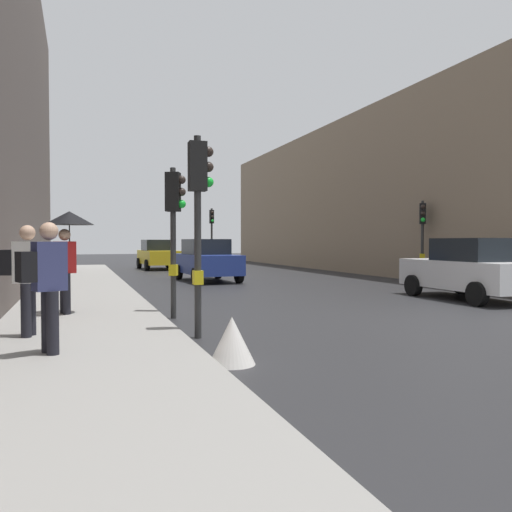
% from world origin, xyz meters
% --- Properties ---
extents(ground_plane, '(120.00, 120.00, 0.00)m').
position_xyz_m(ground_plane, '(0.00, 0.00, 0.00)').
color(ground_plane, '#28282B').
extents(sidewalk_kerb, '(3.08, 40.00, 0.16)m').
position_xyz_m(sidewalk_kerb, '(-7.46, 6.00, 0.08)').
color(sidewalk_kerb, gray).
rests_on(sidewalk_kerb, ground).
extents(building_facade_right, '(12.00, 34.23, 8.32)m').
position_xyz_m(building_facade_right, '(11.92, 17.20, 4.16)').
color(building_facade_right, gray).
rests_on(building_facade_right, ground).
extents(traffic_light_near_left, '(0.43, 0.25, 3.47)m').
position_xyz_m(traffic_light_near_left, '(-5.60, 0.15, 2.40)').
color(traffic_light_near_left, '#2D2D2D').
rests_on(traffic_light_near_left, ground).
extents(traffic_light_near_right, '(0.45, 0.34, 3.25)m').
position_xyz_m(traffic_light_near_right, '(-5.60, 2.54, 2.25)').
color(traffic_light_near_right, '#2D2D2D').
rests_on(traffic_light_near_right, ground).
extents(traffic_light_far_median, '(0.24, 0.43, 3.72)m').
position_xyz_m(traffic_light_far_median, '(0.34, 22.65, 2.57)').
color(traffic_light_far_median, '#2D2D2D').
rests_on(traffic_light_far_median, ground).
extents(traffic_light_mid_street, '(0.37, 0.44, 3.31)m').
position_xyz_m(traffic_light_mid_street, '(5.61, 8.88, 2.28)').
color(traffic_light_mid_street, '#2D2D2D').
rests_on(traffic_light_mid_street, ground).
extents(car_yellow_taxi, '(2.20, 4.29, 1.76)m').
position_xyz_m(car_yellow_taxi, '(-3.05, 22.31, 0.88)').
color(car_yellow_taxi, yellow).
rests_on(car_yellow_taxi, ground).
extents(car_blue_van, '(2.22, 4.30, 1.76)m').
position_xyz_m(car_blue_van, '(-2.44, 12.51, 0.88)').
color(car_blue_van, navy).
rests_on(car_blue_van, ground).
extents(car_white_compact, '(2.06, 4.22, 1.76)m').
position_xyz_m(car_white_compact, '(3.02, 3.30, 0.88)').
color(car_white_compact, silver).
rests_on(car_white_compact, ground).
extents(pedestrian_with_umbrella, '(1.00, 1.00, 2.14)m').
position_xyz_m(pedestrian_with_umbrella, '(-7.76, 2.89, 1.84)').
color(pedestrian_with_umbrella, black).
rests_on(pedestrian_with_umbrella, sidewalk_kerb).
extents(pedestrian_with_black_backpack, '(0.65, 0.42, 1.77)m').
position_xyz_m(pedestrian_with_black_backpack, '(-8.37, 0.38, 1.16)').
color(pedestrian_with_black_backpack, black).
rests_on(pedestrian_with_black_backpack, sidewalk_kerb).
extents(pedestrian_with_grey_backpack, '(0.66, 0.48, 1.77)m').
position_xyz_m(pedestrian_with_grey_backpack, '(-7.98, -1.11, 1.16)').
color(pedestrian_with_grey_backpack, black).
rests_on(pedestrian_with_grey_backpack, sidewalk_kerb).
extents(warning_sign_triangle, '(0.64, 0.64, 0.65)m').
position_xyz_m(warning_sign_triangle, '(-5.60, -1.85, 0.33)').
color(warning_sign_triangle, silver).
rests_on(warning_sign_triangle, ground).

